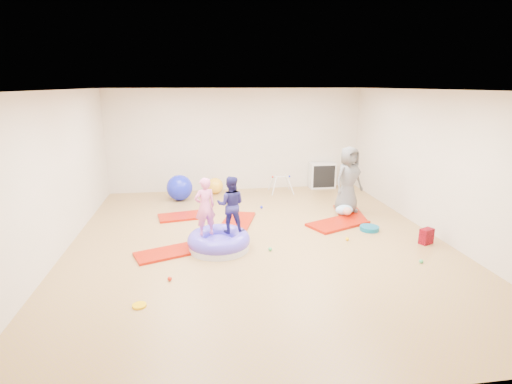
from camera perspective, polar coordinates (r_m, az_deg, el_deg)
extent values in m
cube|color=#A17F3E|center=(7.64, 0.33, -7.11)|extent=(7.00, 8.00, 0.01)
cube|color=white|center=(7.07, 0.37, 14.38)|extent=(7.00, 8.00, 0.01)
cube|color=beige|center=(11.14, -2.82, 7.41)|extent=(7.00, 0.01, 2.80)
cube|color=beige|center=(3.51, 10.52, -10.28)|extent=(7.00, 0.01, 2.80)
cube|color=beige|center=(7.55, -26.95, 2.06)|extent=(0.01, 8.00, 2.80)
cube|color=beige|center=(8.49, 24.44, 3.64)|extent=(0.01, 8.00, 2.80)
cube|color=#C02203|center=(7.28, -12.67, -8.50)|extent=(1.19, 0.87, 0.04)
cube|color=#C02203|center=(9.15, -10.10, -3.39)|extent=(1.25, 0.78, 0.05)
cube|color=#C02203|center=(8.69, -2.66, -4.17)|extent=(0.92, 1.31, 0.05)
cube|color=#C02203|center=(8.70, 11.61, -4.43)|extent=(1.44, 1.11, 0.05)
cube|color=#C02203|center=(9.49, 13.16, -2.89)|extent=(0.69, 1.14, 0.04)
cylinder|color=silver|center=(7.34, -5.31, -7.64)|extent=(1.10, 1.10, 0.12)
torus|color=#4D3DD4|center=(7.29, -5.33, -6.80)|extent=(1.13, 1.13, 0.30)
ellipsoid|color=#4D3DD4|center=(7.32, -5.31, -7.32)|extent=(0.60, 0.60, 0.27)
imported|color=pink|center=(7.09, -7.32, -1.71)|extent=(0.45, 0.36, 1.05)
imported|color=navy|center=(7.17, -3.63, -1.44)|extent=(0.57, 0.48, 1.05)
imported|color=#565656|center=(9.29, 13.06, 1.73)|extent=(0.87, 0.73, 1.51)
ellipsoid|color=#AAD5F7|center=(9.21, 12.48, -2.52)|extent=(0.40, 0.26, 0.23)
sphere|color=tan|center=(9.04, 12.90, -2.70)|extent=(0.19, 0.19, 0.19)
sphere|color=#FCBE01|center=(7.87, 12.90, -6.57)|extent=(0.07, 0.07, 0.07)
sphere|color=#3EB665|center=(9.85, 11.66, -2.07)|extent=(0.07, 0.07, 0.07)
sphere|color=#FCBE01|center=(8.60, -3.78, -4.32)|extent=(0.07, 0.07, 0.07)
sphere|color=#151FCB|center=(9.61, 0.79, -2.18)|extent=(0.07, 0.07, 0.07)
sphere|color=#3EB665|center=(7.30, 22.54, -9.14)|extent=(0.07, 0.07, 0.07)
sphere|color=red|center=(6.35, -12.23, -12.01)|extent=(0.07, 0.07, 0.07)
sphere|color=#3EB665|center=(7.23, 2.04, -8.16)|extent=(0.07, 0.07, 0.07)
sphere|color=#151FCB|center=(10.42, -10.86, 0.61)|extent=(0.66, 0.66, 0.66)
sphere|color=yellow|center=(10.93, -5.86, 0.89)|extent=(0.44, 0.44, 0.44)
cylinder|color=silver|center=(10.69, 2.63, 0.83)|extent=(0.18, 0.19, 0.48)
cylinder|color=silver|center=(11.08, 2.23, 1.35)|extent=(0.18, 0.19, 0.48)
cylinder|color=silver|center=(10.78, 4.97, 0.92)|extent=(0.18, 0.19, 0.48)
cylinder|color=silver|center=(11.17, 4.49, 1.43)|extent=(0.18, 0.19, 0.48)
cylinder|color=silver|center=(10.88, 3.60, 2.21)|extent=(0.47, 0.03, 0.03)
sphere|color=red|center=(10.83, 2.39, 2.17)|extent=(0.06, 0.06, 0.06)
sphere|color=#151FCB|center=(10.93, 4.80, 2.25)|extent=(0.06, 0.06, 0.06)
cube|color=silver|center=(11.63, 9.44, 2.37)|extent=(0.73, 0.36, 0.73)
cube|color=black|center=(11.47, 9.70, 2.18)|extent=(0.63, 0.02, 0.63)
cube|color=silver|center=(11.58, 9.52, 2.31)|extent=(0.02, 0.25, 0.64)
cube|color=silver|center=(11.58, 9.52, 2.31)|extent=(0.64, 0.25, 0.02)
cylinder|color=#075778|center=(8.52, 15.89, -5.02)|extent=(0.39, 0.39, 0.09)
cube|color=#B70014|center=(8.15, 23.17, -5.83)|extent=(0.30, 0.25, 0.29)
cylinder|color=#FCBE01|center=(5.80, -16.33, -15.30)|extent=(0.19, 0.19, 0.03)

